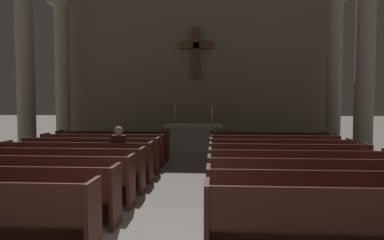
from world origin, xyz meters
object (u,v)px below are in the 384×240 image
Objects in this scene: pew_right_row_5 at (288,164)px; column_right_third at (365,69)px; pew_right_row_6 at (280,157)px; column_left_third at (26,71)px; altar at (194,137)px; pew_left_row_7 at (103,150)px; column_left_fourth at (62,77)px; pew_left_row_3 at (35,180)px; pew_left_row_6 at (92,155)px; pew_right_row_8 at (268,147)px; pew_left_row_8 at (113,145)px; pew_left_row_2 at (3,194)px; column_right_fourth at (334,76)px; pew_left_row_4 at (59,169)px; pew_left_row_5 at (77,161)px; pew_right_row_4 at (298,172)px; pew_right_row_1 at (357,224)px; candlestick_right at (212,118)px; pew_right_row_7 at (273,151)px; pew_right_row_2 at (330,200)px; lone_worshipper at (120,152)px; candlestick_left at (175,118)px.

pew_right_row_5 is 4.93m from column_right_third.
column_right_third is at bearing 36.20° from pew_right_row_6.
column_left_third is 2.70× the size of altar.
pew_left_row_7 is 5.51m from column_left_fourth.
pew_left_row_3 is 5.32m from pew_right_row_5.
pew_right_row_8 is at bearing 21.68° from pew_left_row_6.
pew_left_row_8 is 5.32m from pew_right_row_6.
column_right_fourth reaches higher than pew_left_row_2.
pew_left_row_3 is 1.00× the size of pew_right_row_8.
column_right_fourth reaches higher than pew_left_row_6.
pew_left_row_2 is 1.96m from pew_left_row_4.
pew_right_row_4 is (4.94, -0.98, 0.00)m from pew_left_row_5.
pew_right_row_1 is 4.91m from pew_right_row_6.
candlestick_right reaches higher than pew_left_row_2.
altar is at bearing 68.39° from pew_left_row_4.
column_left_fourth reaches higher than pew_left_row_2.
column_left_third is at bearing 143.80° from pew_left_row_6.
pew_right_row_5 is (4.94, 1.96, 0.00)m from pew_left_row_3.
pew_right_row_5 is (0.00, 3.93, 0.00)m from pew_right_row_1.
pew_left_row_6 is 1.00× the size of pew_right_row_8.
pew_left_row_4 is 1.00× the size of pew_right_row_7.
column_left_fourth is (-7.89, 4.97, 2.41)m from pew_right_row_6.
pew_left_row_5 is at bearing -158.30° from column_right_third.
column_right_third is (7.89, 6.08, 2.41)m from pew_left_row_2.
pew_left_row_2 and pew_left_row_7 have the same top height.
pew_right_row_2 and pew_right_row_8 have the same top height.
column_left_fourth is at bearing 180.00° from column_right_fourth.
pew_right_row_8 is 0.61× the size of column_left_fourth.
pew_right_row_2 is at bearing -37.30° from lone_worshipper.
column_left_fourth is at bearing 171.61° from candlestick_left.
candlestick_left is (-6.12, -0.70, -1.64)m from column_right_fourth.
candlestick_left is (1.77, 3.29, 0.77)m from pew_left_row_7.
pew_left_row_8 is 7.69m from pew_right_row_2.
candlestick_left reaches higher than pew_right_row_5.
pew_right_row_8 is 8.77m from column_left_fourth.
column_right_third is 11.19m from column_left_fourth.
pew_right_row_8 is at bearing 0.00° from pew_left_row_8.
pew_right_row_1 is 10.58m from column_right_fourth.
pew_right_row_5 is 5.60m from candlestick_right.
pew_left_row_5 is 6.18m from candlestick_right.
pew_left_row_2 is 1.00× the size of pew_right_row_8.
pew_left_row_8 is at bearing 149.19° from pew_right_row_5.
altar is at bearing 53.10° from pew_left_row_7.
pew_left_row_4 is 1.00× the size of pew_right_row_4.
column_right_third reaches higher than pew_left_row_5.
pew_left_row_3 is at bearing -108.89° from altar.
pew_right_row_4 is 1.00× the size of pew_right_row_6.
pew_right_row_1 is 0.61× the size of column_left_fourth.
column_right_third reaches higher than pew_right_row_1.
pew_left_row_3 is 6.31m from pew_right_row_7.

